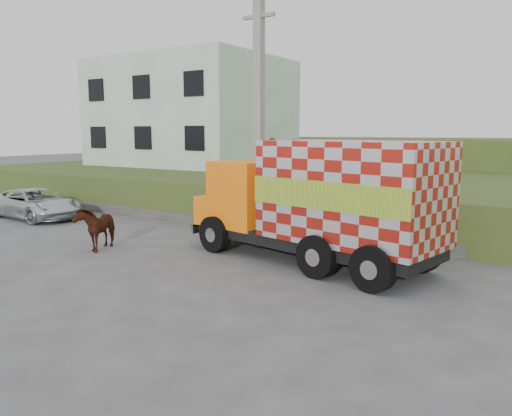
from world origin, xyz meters
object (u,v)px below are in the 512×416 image
Objects in this scene: pedestrian at (272,160)px; cargo_truck at (320,201)px; utility_pole at (259,112)px; suv at (35,204)px; cow at (97,227)px.

cargo_truck is at bearing 125.45° from pedestrian.
cargo_truck reaches higher than pedestrian.
suv is at bearing -161.42° from utility_pole.
utility_pole reaches higher than pedestrian.
suv is at bearing -168.72° from cargo_truck.
cow is at bearing 68.98° from pedestrian.
cow is at bearing -106.79° from suv.
suv is (-12.46, 0.13, -1.05)m from cargo_truck.
suv is at bearing 23.95° from pedestrian.
cargo_truck is at bearing -5.18° from cow.
utility_pole is at bearing 153.24° from cargo_truck.
pedestrian is (8.09, 4.74, 1.75)m from suv.
utility_pole is 1.88× the size of suv.
cow reaches higher than suv.
cargo_truck is 1.76× the size of suv.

